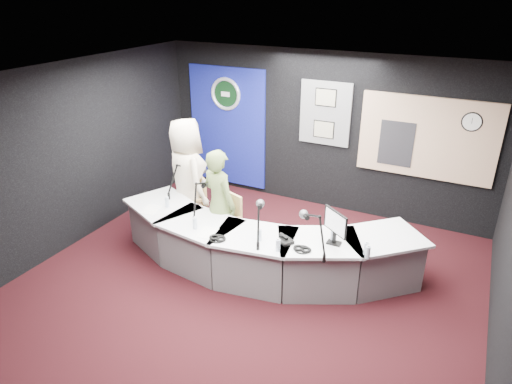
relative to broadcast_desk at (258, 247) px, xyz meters
The scene contains 32 objects.
ground 0.67m from the broadcast_desk, 84.81° to the right, with size 6.00×6.00×0.00m, color black.
ceiling 2.49m from the broadcast_desk, 84.81° to the right, with size 6.00×6.00×0.02m, color silver.
wall_back 2.66m from the broadcast_desk, 88.83° to the left, with size 6.00×0.02×2.80m, color black.
wall_front 3.70m from the broadcast_desk, 89.19° to the right, with size 6.00×0.02×2.80m, color black.
wall_left 3.17m from the broadcast_desk, 169.44° to the right, with size 0.02×6.00×2.80m, color black.
broadcast_desk is the anchor object (origin of this frame).
backdrop_panel 3.17m from the broadcast_desk, 127.40° to the left, with size 1.60×0.05×2.30m, color navy.
agency_seal 3.38m from the broadcast_desk, 127.86° to the left, with size 0.63×0.63×0.07m, color silver.
seal_center 3.38m from the broadcast_desk, 127.80° to the left, with size 0.48×0.48×0.01m, color black.
pinboard 2.79m from the broadcast_desk, 87.63° to the left, with size 0.90×0.04×1.10m, color slate.
framed_photo_upper 2.91m from the broadcast_desk, 87.60° to the left, with size 0.34×0.02×0.27m, color gray.
framed_photo_lower 2.63m from the broadcast_desk, 87.60° to the left, with size 0.34×0.02×0.27m, color gray.
booth_window_frame 3.24m from the broadcast_desk, 53.36° to the left, with size 2.12×0.06×1.32m, color tan.
booth_glow 3.23m from the broadcast_desk, 53.24° to the left, with size 2.00×0.02×1.20m, color #FFE5A1.
equipment_rack 2.93m from the broadcast_desk, 60.54° to the left, with size 0.55×0.02×0.75m, color black.
wall_clock 3.71m from the broadcast_desk, 44.88° to the left, with size 0.28×0.28×0.01m, color white.
armchair_left 1.62m from the broadcast_desk, 160.66° to the left, with size 0.57×0.57×1.02m, color tan, non-canonical shape.
armchair_right 0.72m from the broadcast_desk, 169.02° to the left, with size 0.55×0.55×0.98m, color tan, non-canonical shape.
draped_jacket 1.87m from the broadcast_desk, 156.85° to the left, with size 0.50×0.10×0.70m, color slate.
person_man 1.72m from the broadcast_desk, 160.66° to the left, with size 0.94×0.61×1.92m, color beige.
person_woman 0.85m from the broadcast_desk, 169.02° to the left, with size 0.61×0.40×1.68m, color olive.
computer_monitor 1.31m from the broadcast_desk, ahead, with size 0.46×0.03×0.32m, color black.
desk_phone 0.74m from the broadcast_desk, 28.61° to the right, with size 0.19×0.15×0.05m, color black.
headphones_near 0.97m from the broadcast_desk, 24.78° to the right, with size 0.23×0.23×0.04m, color black.
headphones_far 0.78m from the broadcast_desk, 114.16° to the right, with size 0.24×0.24×0.04m, color black.
paper_stack 1.67m from the broadcast_desk, 168.79° to the right, with size 0.22×0.31×0.00m, color white.
notepad 0.82m from the broadcast_desk, 132.53° to the right, with size 0.22×0.31×0.00m, color white.
boom_mic_a 1.63m from the broadcast_desk, 165.53° to the left, with size 0.40×0.67×0.60m, color black, non-canonical shape.
boom_mic_b 1.12m from the broadcast_desk, behind, with size 0.30×0.71×0.60m, color black, non-canonical shape.
boom_mic_c 0.77m from the broadcast_desk, 60.66° to the right, with size 0.37×0.69×0.60m, color black, non-canonical shape.
boom_mic_d 1.17m from the broadcast_desk, 17.29° to the right, with size 0.56×0.55×0.60m, color black, non-canonical shape.
water_bottles 0.53m from the broadcast_desk, 73.67° to the right, with size 3.07×0.60×0.18m, color silver, non-canonical shape.
Camera 1 is at (2.42, -4.45, 3.79)m, focal length 32.00 mm.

